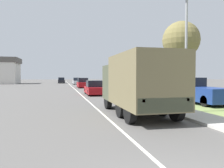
{
  "coord_description": "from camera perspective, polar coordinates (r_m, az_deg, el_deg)",
  "views": [
    {
      "loc": [
        -2.28,
        -2.55,
        2.1
      ],
      "look_at": [
        0.73,
        9.98,
        1.61
      ],
      "focal_mm": 35.0,
      "sensor_mm": 36.0,
      "label": 1
    }
  ],
  "objects": [
    {
      "name": "lane_centre_stripe",
      "position": [
        42.66,
        -10.43,
        -0.68
      ],
      "size": [
        0.12,
        120.0,
        0.0
      ],
      "color": "silver",
      "rests_on": "ground"
    },
    {
      "name": "lamp_post",
      "position": [
        13.41,
        18.18,
        14.42
      ],
      "size": [
        1.69,
        0.24,
        8.31
      ],
      "color": "gray",
      "rests_on": "sidewalk_right"
    },
    {
      "name": "car_second_ahead",
      "position": [
        38.63,
        -7.62,
        0.18
      ],
      "size": [
        1.86,
        4.48,
        1.73
      ],
      "color": "maroon",
      "rests_on": "ground"
    },
    {
      "name": "tree_mid_right",
      "position": [
        22.59,
        17.59,
        10.83
      ],
      "size": [
        3.58,
        3.58,
        7.35
      ],
      "color": "#4C3D2D",
      "rests_on": "grass_strip_right"
    },
    {
      "name": "military_truck",
      "position": [
        11.8,
        6.85,
        0.54
      ],
      "size": [
        2.56,
        6.7,
        3.19
      ],
      "color": "#474C38",
      "rests_on": "ground"
    },
    {
      "name": "car_fourth_ahead",
      "position": [
        63.39,
        -13.09,
        0.87
      ],
      "size": [
        1.86,
        4.9,
        1.62
      ],
      "color": "black",
      "rests_on": "ground"
    },
    {
      "name": "grass_strip_right",
      "position": [
        44.04,
        1.21,
        -0.55
      ],
      "size": [
        7.0,
        120.0,
        0.02
      ],
      "color": "olive",
      "rests_on": "ground"
    },
    {
      "name": "sidewalk_right",
      "position": [
        43.13,
        -4.45,
        -0.55
      ],
      "size": [
        1.8,
        120.0,
        0.12
      ],
      "color": "beige",
      "rests_on": "ground"
    },
    {
      "name": "ground_plane",
      "position": [
        42.66,
        -10.43,
        -0.69
      ],
      "size": [
        180.0,
        180.0,
        0.0
      ],
      "primitive_type": "plane",
      "color": "#565451"
    },
    {
      "name": "tree_far_right",
      "position": [
        35.9,
        7.07,
        6.56
      ],
      "size": [
        2.57,
        2.57,
        6.23
      ],
      "color": "#4C3D2D",
      "rests_on": "grass_strip_right"
    },
    {
      "name": "car_third_ahead",
      "position": [
        54.13,
        -9.24,
        0.69
      ],
      "size": [
        1.71,
        4.58,
        1.63
      ],
      "color": "#B7BABF",
      "rests_on": "ground"
    },
    {
      "name": "pickup_truck",
      "position": [
        17.99,
        21.47,
        -1.78
      ],
      "size": [
        1.93,
        5.18,
        1.93
      ],
      "color": "navy",
      "rests_on": "grass_strip_right"
    },
    {
      "name": "car_nearest_ahead",
      "position": [
        24.13,
        -4.55,
        -1.14
      ],
      "size": [
        1.88,
        4.38,
        1.58
      ],
      "color": "maroon",
      "rests_on": "ground"
    }
  ]
}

